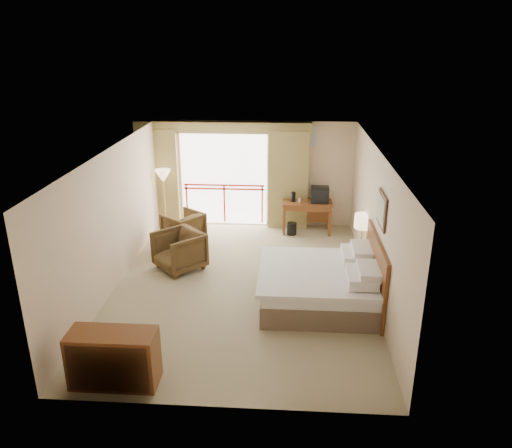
# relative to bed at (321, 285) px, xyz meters

# --- Properties ---
(floor) EXTENTS (7.00, 7.00, 0.00)m
(floor) POSITION_rel_bed_xyz_m (-1.50, 0.60, -0.38)
(floor) COLOR gray
(floor) RESTS_ON ground
(ceiling) EXTENTS (7.00, 7.00, 0.00)m
(ceiling) POSITION_rel_bed_xyz_m (-1.50, 0.60, 2.32)
(ceiling) COLOR white
(ceiling) RESTS_ON wall_back
(wall_back) EXTENTS (5.00, 0.00, 5.00)m
(wall_back) POSITION_rel_bed_xyz_m (-1.50, 4.10, 0.97)
(wall_back) COLOR beige
(wall_back) RESTS_ON ground
(wall_front) EXTENTS (5.00, 0.00, 5.00)m
(wall_front) POSITION_rel_bed_xyz_m (-1.50, -2.90, 0.97)
(wall_front) COLOR beige
(wall_front) RESTS_ON ground
(wall_left) EXTENTS (0.00, 7.00, 7.00)m
(wall_left) POSITION_rel_bed_xyz_m (-4.00, 0.60, 0.97)
(wall_left) COLOR beige
(wall_left) RESTS_ON ground
(wall_right) EXTENTS (0.00, 7.00, 7.00)m
(wall_right) POSITION_rel_bed_xyz_m (1.00, 0.60, 0.97)
(wall_right) COLOR beige
(wall_right) RESTS_ON ground
(balcony_door) EXTENTS (2.40, 0.00, 2.40)m
(balcony_door) POSITION_rel_bed_xyz_m (-2.30, 4.08, 0.82)
(balcony_door) COLOR white
(balcony_door) RESTS_ON wall_back
(balcony_railing) EXTENTS (2.09, 0.03, 1.02)m
(balcony_railing) POSITION_rel_bed_xyz_m (-2.30, 4.06, 0.44)
(balcony_railing) COLOR red
(balcony_railing) RESTS_ON wall_back
(curtain_left) EXTENTS (1.00, 0.26, 2.50)m
(curtain_left) POSITION_rel_bed_xyz_m (-3.95, 3.95, 0.87)
(curtain_left) COLOR olive
(curtain_left) RESTS_ON wall_back
(curtain_right) EXTENTS (1.00, 0.26, 2.50)m
(curtain_right) POSITION_rel_bed_xyz_m (-0.65, 3.95, 0.87)
(curtain_right) COLOR olive
(curtain_right) RESTS_ON wall_back
(valance) EXTENTS (4.40, 0.22, 0.28)m
(valance) POSITION_rel_bed_xyz_m (-2.30, 3.98, 2.17)
(valance) COLOR olive
(valance) RESTS_ON wall_back
(hvac_vent) EXTENTS (0.50, 0.04, 0.50)m
(hvac_vent) POSITION_rel_bed_xyz_m (-0.20, 4.07, 1.97)
(hvac_vent) COLOR silver
(hvac_vent) RESTS_ON wall_back
(bed) EXTENTS (2.13, 2.06, 0.97)m
(bed) POSITION_rel_bed_xyz_m (0.00, 0.00, 0.00)
(bed) COLOR brown
(bed) RESTS_ON floor
(headboard) EXTENTS (0.06, 2.10, 1.30)m
(headboard) POSITION_rel_bed_xyz_m (0.96, 0.00, 0.27)
(headboard) COLOR brown
(headboard) RESTS_ON wall_right
(framed_art) EXTENTS (0.04, 0.72, 0.60)m
(framed_art) POSITION_rel_bed_xyz_m (0.97, 0.00, 1.47)
(framed_art) COLOR #321C0D
(framed_art) RESTS_ON wall_right
(nightstand) EXTENTS (0.42, 0.49, 0.55)m
(nightstand) POSITION_rel_bed_xyz_m (0.93, 1.54, -0.10)
(nightstand) COLOR brown
(nightstand) RESTS_ON floor
(table_lamp) EXTENTS (0.36, 0.36, 0.63)m
(table_lamp) POSITION_rel_bed_xyz_m (0.93, 1.59, 0.67)
(table_lamp) COLOR tan
(table_lamp) RESTS_ON nightstand
(phone) EXTENTS (0.20, 0.16, 0.09)m
(phone) POSITION_rel_bed_xyz_m (0.88, 1.39, 0.22)
(phone) COLOR black
(phone) RESTS_ON nightstand
(desk) EXTENTS (1.23, 0.59, 0.80)m
(desk) POSITION_rel_bed_xyz_m (-0.16, 3.64, 0.25)
(desk) COLOR brown
(desk) RESTS_ON floor
(tv) EXTENTS (0.43, 0.34, 0.39)m
(tv) POSITION_rel_bed_xyz_m (0.14, 3.58, 0.62)
(tv) COLOR black
(tv) RESTS_ON desk
(coffee_maker) EXTENTS (0.13, 0.13, 0.25)m
(coffee_maker) POSITION_rel_bed_xyz_m (-0.51, 3.59, 0.54)
(coffee_maker) COLOR black
(coffee_maker) RESTS_ON desk
(cup) EXTENTS (0.08, 0.08, 0.10)m
(cup) POSITION_rel_bed_xyz_m (-0.36, 3.54, 0.47)
(cup) COLOR white
(cup) RESTS_ON desk
(wastebasket) EXTENTS (0.31, 0.31, 0.30)m
(wastebasket) POSITION_rel_bed_xyz_m (-0.53, 3.39, -0.23)
(wastebasket) COLOR black
(wastebasket) RESTS_ON floor
(armchair_far) EXTENTS (1.14, 1.14, 0.75)m
(armchair_far) POSITION_rel_bed_xyz_m (-3.12, 2.71, -0.38)
(armchair_far) COLOR #412E18
(armchair_far) RESTS_ON floor
(armchair_near) EXTENTS (1.27, 1.27, 0.83)m
(armchair_near) POSITION_rel_bed_xyz_m (-2.91, 1.27, -0.38)
(armchair_near) COLOR #412E18
(armchair_near) RESTS_ON floor
(side_table) EXTENTS (0.49, 0.49, 0.53)m
(side_table) POSITION_rel_bed_xyz_m (-3.20, 2.27, -0.01)
(side_table) COLOR #321C0D
(side_table) RESTS_ON floor
(book) EXTENTS (0.21, 0.25, 0.02)m
(book) POSITION_rel_bed_xyz_m (-3.20, 2.27, 0.16)
(book) COLOR white
(book) RESTS_ON side_table
(floor_lamp) EXTENTS (0.40, 0.40, 1.56)m
(floor_lamp) POSITION_rel_bed_xyz_m (-3.75, 3.57, 0.97)
(floor_lamp) COLOR tan
(floor_lamp) RESTS_ON floor
(dresser) EXTENTS (1.23, 0.52, 0.82)m
(dresser) POSITION_rel_bed_xyz_m (-3.04, -2.49, 0.03)
(dresser) COLOR brown
(dresser) RESTS_ON floor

